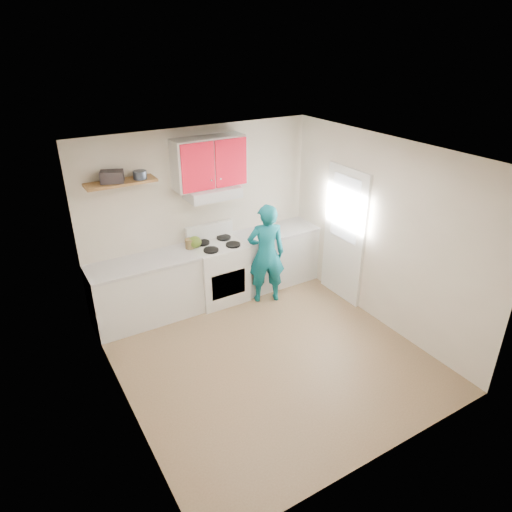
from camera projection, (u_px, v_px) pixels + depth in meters
floor at (268, 354)px, 5.92m from camera, size 3.80×3.80×0.00m
ceiling at (271, 155)px, 4.78m from camera, size 3.60×3.80×0.04m
back_wall at (201, 215)px, 6.81m from camera, size 3.60×0.04×2.60m
front_wall at (389, 353)px, 3.88m from camera, size 3.60×0.04×2.60m
left_wall at (115, 308)px, 4.52m from camera, size 0.04×3.80×2.60m
right_wall at (382, 234)px, 6.18m from camera, size 0.04×3.80×2.60m
door at (344, 235)px, 6.83m from camera, size 0.05×0.85×2.05m
door_glass at (345, 209)px, 6.63m from camera, size 0.01×0.55×0.95m
counter_left at (146, 291)px, 6.48m from camera, size 1.52×0.60×0.90m
counter_right at (275, 257)px, 7.48m from camera, size 1.32×0.60×0.90m
stove at (219, 272)px, 6.98m from camera, size 0.76×0.65×0.92m
range_hood at (212, 193)px, 6.52m from camera, size 0.76×0.44×0.15m
upper_cabinets at (209, 162)px, 6.37m from camera, size 1.02×0.33×0.70m
shelf at (121, 182)px, 5.85m from camera, size 0.90×0.30×0.04m
books at (112, 177)px, 5.77m from camera, size 0.33×0.29×0.15m
tin at (140, 175)px, 5.91m from camera, size 0.21×0.21×0.11m
kettle at (195, 242)px, 6.65m from camera, size 0.23×0.23×0.17m
crock at (190, 244)px, 6.64m from camera, size 0.17×0.17×0.16m
cutting_board at (265, 234)px, 7.16m from camera, size 0.38×0.33×0.02m
silicone_mat at (290, 228)px, 7.38m from camera, size 0.40×0.37×0.01m
person at (266, 254)px, 6.81m from camera, size 0.66×0.55×1.56m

